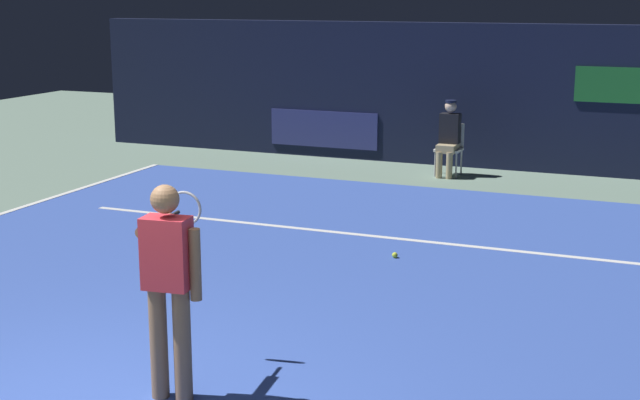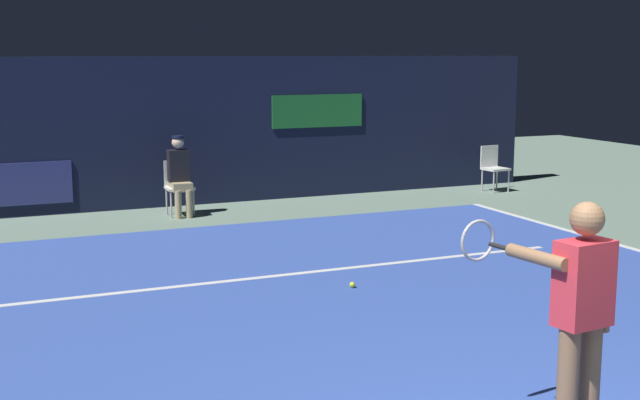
% 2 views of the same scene
% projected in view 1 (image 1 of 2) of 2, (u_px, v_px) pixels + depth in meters
% --- Properties ---
extents(ground_plane, '(30.26, 30.26, 0.00)m').
position_uv_depth(ground_plane, '(305.00, 273.00, 10.33)').
color(ground_plane, slate).
extents(court_surface, '(10.40, 10.03, 0.01)m').
position_uv_depth(court_surface, '(305.00, 272.00, 10.33)').
color(court_surface, '#3856B2').
rests_on(court_surface, ground).
extents(line_service, '(8.11, 0.10, 0.01)m').
position_uv_depth(line_service, '(357.00, 235.00, 11.92)').
color(line_service, white).
rests_on(line_service, court_surface).
extents(back_wall, '(14.82, 0.33, 2.60)m').
position_uv_depth(back_wall, '(458.00, 95.00, 16.51)').
color(back_wall, '#141933').
rests_on(back_wall, ground).
extents(tennis_player, '(0.71, 0.93, 1.73)m').
position_uv_depth(tennis_player, '(169.00, 278.00, 6.93)').
color(tennis_player, '#8C6647').
rests_on(tennis_player, ground).
extents(line_judge_on_chair, '(0.45, 0.54, 1.32)m').
position_uv_depth(line_judge_on_chair, '(449.00, 137.00, 15.66)').
color(line_judge_on_chair, white).
rests_on(line_judge_on_chair, ground).
extents(tennis_ball, '(0.07, 0.07, 0.07)m').
position_uv_depth(tennis_ball, '(395.00, 255.00, 10.88)').
color(tennis_ball, '#CCE033').
rests_on(tennis_ball, court_surface).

